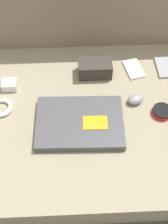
# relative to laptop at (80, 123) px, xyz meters

# --- Properties ---
(ground_plane) EXTENTS (8.00, 8.00, 0.00)m
(ground_plane) POSITION_rel_laptop_xyz_m (0.02, 0.05, -0.13)
(ground_plane) COLOR #4C4742
(couch_seat) EXTENTS (1.04, 0.76, 0.12)m
(couch_seat) POSITION_rel_laptop_xyz_m (0.02, 0.05, -0.07)
(couch_seat) COLOR gray
(couch_seat) RESTS_ON ground_plane
(couch_backrest) EXTENTS (1.04, 0.20, 0.50)m
(couch_backrest) POSITION_rel_laptop_xyz_m (0.02, 0.52, 0.12)
(couch_backrest) COLOR #7F705B
(couch_backrest) RESTS_ON ground_plane
(laptop) EXTENTS (0.33, 0.24, 0.03)m
(laptop) POSITION_rel_laptop_xyz_m (0.00, 0.00, 0.00)
(laptop) COLOR #47474C
(laptop) RESTS_ON couch_seat
(computer_mouse) EXTENTS (0.07, 0.06, 0.03)m
(computer_mouse) POSITION_rel_laptop_xyz_m (0.22, 0.10, 0.00)
(computer_mouse) COLOR gray
(computer_mouse) RESTS_ON couch_seat
(speaker_puck) EXTENTS (0.08, 0.08, 0.02)m
(speaker_puck) POSITION_rel_laptop_xyz_m (0.32, 0.04, -0.00)
(speaker_puck) COLOR red
(speaker_puck) RESTS_ON couch_seat
(phone_silver) EXTENTS (0.09, 0.12, 0.01)m
(phone_silver) POSITION_rel_laptop_xyz_m (0.24, 0.27, -0.01)
(phone_silver) COLOR silver
(phone_silver) RESTS_ON couch_seat
(phone_small) EXTENTS (0.07, 0.12, 0.01)m
(phone_small) POSITION_rel_laptop_xyz_m (0.37, 0.28, -0.01)
(phone_small) COLOR #99999E
(phone_small) RESTS_ON couch_seat
(camera_pouch) EXTENTS (0.14, 0.08, 0.07)m
(camera_pouch) POSITION_rel_laptop_xyz_m (0.07, 0.26, 0.02)
(camera_pouch) COLOR #38332D
(camera_pouch) RESTS_ON couch_seat
(charger_brick) EXTENTS (0.06, 0.05, 0.03)m
(charger_brick) POSITION_rel_laptop_xyz_m (-0.28, 0.20, 0.00)
(charger_brick) COLOR silver
(charger_brick) RESTS_ON couch_seat
(cable_coil) EXTENTS (0.09, 0.09, 0.02)m
(cable_coil) POSITION_rel_laptop_xyz_m (-0.30, 0.09, -0.01)
(cable_coil) COLOR white
(cable_coil) RESTS_ON couch_seat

